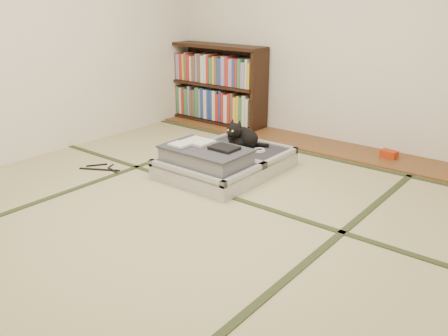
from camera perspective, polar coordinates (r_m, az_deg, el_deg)
The scene contains 9 objects.
floor at distance 3.42m, azimuth -4.34°, elevation -5.35°, with size 4.50×4.50×0.00m, color tan.
wood_strip at distance 4.96m, azimuth 11.53°, elevation 2.67°, with size 4.00×0.50×0.02m, color brown.
red_item at distance 4.72m, azimuth 19.23°, elevation 1.59°, with size 0.15×0.09×0.07m, color #AA2C0D.
tatami_borders at distance 3.76m, azimuth 0.78°, elevation -2.76°, with size 4.00×4.50×0.01m.
bookcase at distance 5.70m, azimuth -1.15°, elevation 9.91°, with size 1.33×0.30×0.92m.
suitcase at distance 4.08m, azimuth -0.18°, elevation 0.78°, with size 0.81×1.08×0.32m.
cat at distance 4.27m, azimuth 2.05°, elevation 3.75°, with size 0.36×0.36×0.29m.
cable_coil at distance 4.22m, azimuth 4.25°, elevation 2.14°, with size 0.11×0.11×0.03m.
hanger at distance 4.36m, azimuth -14.43°, elevation -0.06°, with size 0.38×0.26×0.01m.
Camera 1 is at (2.12, -2.24, 1.47)m, focal length 38.00 mm.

